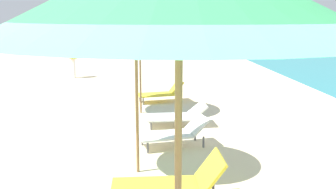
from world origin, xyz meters
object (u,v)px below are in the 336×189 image
lounger_second_shoreside (175,132)px  lounger_second_inland (172,183)px  person_walking_near (73,55)px  umbrella_second (136,23)px  lounger_farthest_shoreside (162,92)px  umbrella_farthest (140,25)px  lounger_farthest_inland (177,115)px

lounger_second_shoreside → lounger_second_inland: 2.39m
person_walking_near → umbrella_second: bearing=81.3°
lounger_second_inland → lounger_farthest_shoreside: size_ratio=1.05×
umbrella_farthest → lounger_second_inland: bearing=-84.7°
lounger_second_shoreside → umbrella_second: bearing=47.2°
lounger_second_shoreside → umbrella_farthest: (-0.70, 2.71, 2.03)m
lounger_farthest_inland → person_walking_near: (-3.74, 7.33, 0.72)m
lounger_second_shoreside → person_walking_near: bearing=-80.7°
lounger_second_shoreside → lounger_farthest_shoreside: size_ratio=1.00×
umbrella_second → lounger_second_shoreside: umbrella_second is taller
lounger_second_inland → lounger_farthest_inland: bearing=-96.4°
lounger_second_inland → person_walking_near: size_ratio=0.94×
lounger_farthest_shoreside → lounger_second_shoreside: bearing=78.3°
lounger_second_shoreside → lounger_farthest_inland: size_ratio=0.99×
lounger_farthest_inland → umbrella_second: bearing=68.9°
lounger_farthest_shoreside → person_walking_near: (-3.48, 4.78, 0.68)m
lounger_second_shoreside → person_walking_near: (-3.57, 8.77, 0.69)m
person_walking_near → lounger_second_inland: bearing=82.0°
person_walking_near → umbrella_farthest: bearing=90.6°
lounger_second_shoreside → lounger_farthest_inland: lounger_second_shoreside is taller
umbrella_second → umbrella_farthest: (0.00, 3.93, -0.11)m
lounger_second_shoreside → umbrella_farthest: 3.46m
lounger_second_shoreside → lounger_farthest_inland: bearing=-109.3°
lounger_second_inland → lounger_farthest_shoreside: bearing=-91.9°
umbrella_second → lounger_farthest_inland: size_ratio=1.86×
umbrella_farthest → lounger_farthest_shoreside: bearing=64.4°
lounger_second_shoreside → person_walking_near: 9.49m
umbrella_farthest → person_walking_near: (-2.87, 6.06, -1.34)m
lounger_farthest_shoreside → lounger_second_inland: bearing=75.8°
lounger_second_inland → umbrella_farthest: size_ratio=0.58×
lounger_farthest_shoreside → lounger_farthest_inland: bearing=82.7°
lounger_farthest_inland → umbrella_farthest: bearing=-58.8°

